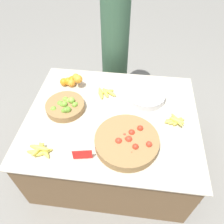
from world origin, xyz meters
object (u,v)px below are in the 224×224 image
(lime_bowl, at_px, (65,106))
(vendor_person, at_px, (115,43))
(metal_bowl, at_px, (146,95))
(tomato_basket, at_px, (127,141))
(price_sign, at_px, (82,155))

(lime_bowl, xyz_separation_m, vendor_person, (0.32, 0.88, 0.11))
(metal_bowl, bearing_deg, lime_bowl, -161.56)
(metal_bowl, bearing_deg, tomato_basket, -103.73)
(tomato_basket, bearing_deg, lime_bowl, 151.47)
(metal_bowl, height_order, price_sign, price_sign)
(tomato_basket, relative_size, vendor_person, 0.28)
(tomato_basket, height_order, vendor_person, vendor_person)
(lime_bowl, relative_size, tomato_basket, 0.69)
(tomato_basket, relative_size, price_sign, 3.50)
(tomato_basket, bearing_deg, metal_bowl, 76.27)
(price_sign, distance_m, vendor_person, 1.34)
(lime_bowl, relative_size, price_sign, 2.42)
(vendor_person, bearing_deg, price_sign, -93.16)
(tomato_basket, xyz_separation_m, price_sign, (-0.30, -0.16, 0.01))
(metal_bowl, relative_size, vendor_person, 0.21)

